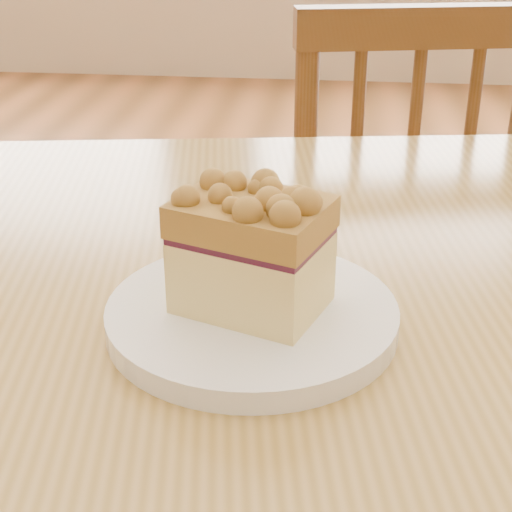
{
  "coord_description": "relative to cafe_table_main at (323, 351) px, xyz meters",
  "views": [
    {
      "loc": [
        -0.02,
        -0.54,
        1.09
      ],
      "look_at": [
        -0.08,
        0.04,
        0.8
      ],
      "focal_mm": 55.0,
      "sensor_mm": 36.0,
      "label": 1
    }
  ],
  "objects": [
    {
      "name": "cafe_table_main",
      "position": [
        0.0,
        0.0,
        0.0
      ],
      "size": [
        1.29,
        0.96,
        0.75
      ],
      "rotation": [
        0.0,
        0.0,
        0.16
      ],
      "color": "#AD8943",
      "rests_on": "ground"
    },
    {
      "name": "cafe_chair_main",
      "position": [
        0.09,
        0.66,
        -0.18
      ],
      "size": [
        0.49,
        0.49,
        0.92
      ],
      "rotation": [
        0.0,
        0.0,
        3.35
      ],
      "color": "#5A3618",
      "rests_on": "ground"
    },
    {
      "name": "plate",
      "position": [
        -0.06,
        -0.12,
        0.11
      ],
      "size": [
        0.24,
        0.24,
        0.02
      ],
      "color": "white",
      "rests_on": "cafe_table_main"
    },
    {
      "name": "cake_slice",
      "position": [
        -0.06,
        -0.12,
        0.17
      ],
      "size": [
        0.14,
        0.12,
        0.11
      ],
      "rotation": [
        0.0,
        0.0,
        -0.36
      ],
      "color": "#E4D481",
      "rests_on": "plate"
    }
  ]
}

